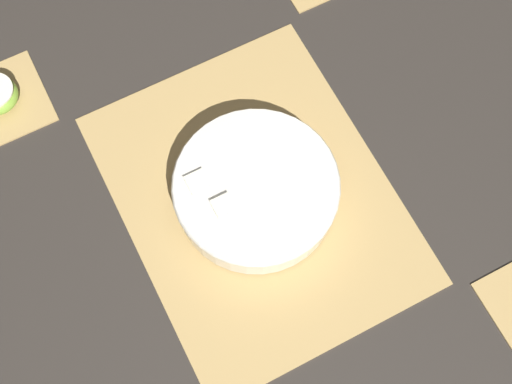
# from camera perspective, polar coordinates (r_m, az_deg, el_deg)

# --- Properties ---
(ground_plane) EXTENTS (6.00, 6.00, 0.00)m
(ground_plane) POSITION_cam_1_polar(r_m,az_deg,el_deg) (1.12, 0.00, -0.55)
(ground_plane) COLOR #2D2823
(bamboo_mat_center) EXTENTS (0.52, 0.40, 0.01)m
(bamboo_mat_center) POSITION_cam_1_polar(r_m,az_deg,el_deg) (1.12, 0.00, -0.49)
(bamboo_mat_center) COLOR tan
(bamboo_mat_center) RESTS_ON ground_plane
(coaster_mat_far_right) EXTENTS (0.15, 0.15, 0.01)m
(coaster_mat_far_right) POSITION_cam_1_polar(r_m,az_deg,el_deg) (1.26, -19.72, 6.79)
(coaster_mat_far_right) COLOR tan
(coaster_mat_far_right) RESTS_ON ground_plane
(fruit_salad_bowl) EXTENTS (0.26, 0.26, 0.07)m
(fruit_salad_bowl) POSITION_cam_1_polar(r_m,az_deg,el_deg) (1.08, -0.02, 0.22)
(fruit_salad_bowl) COLOR silver
(fruit_salad_bowl) RESTS_ON bamboo_mat_center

